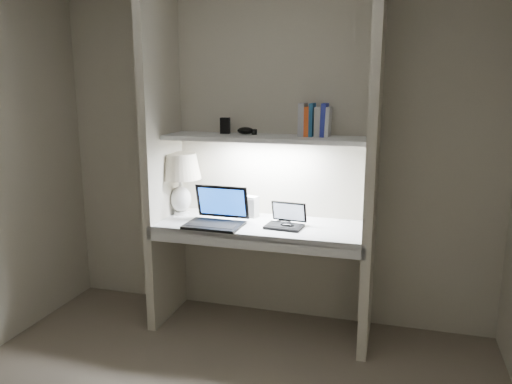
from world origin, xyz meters
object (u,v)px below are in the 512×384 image
(laptop_main, at_px, (217,216))
(laptop_netbook, at_px, (286,221))
(table_lamp, at_px, (180,173))
(speaker, at_px, (250,206))
(book_row, at_px, (315,121))

(laptop_main, distance_m, laptop_netbook, 0.47)
(table_lamp, xyz_separation_m, laptop_netbook, (0.82, -0.11, -0.27))
(laptop_main, xyz_separation_m, speaker, (0.16, 0.25, 0.02))
(table_lamp, relative_size, laptop_main, 1.17)
(table_lamp, height_order, laptop_main, table_lamp)
(laptop_netbook, height_order, speaker, laptop_netbook)
(table_lamp, bearing_deg, speaker, 7.22)
(laptop_main, xyz_separation_m, laptop_netbook, (0.47, 0.07, -0.02))
(table_lamp, bearing_deg, laptop_netbook, -7.97)
(laptop_main, distance_m, book_row, 0.93)
(table_lamp, height_order, book_row, book_row)
(book_row, bearing_deg, speaker, -178.46)
(laptop_main, xyz_separation_m, book_row, (0.61, 0.26, 0.64))
(laptop_netbook, relative_size, book_row, 1.18)
(laptop_main, height_order, laptop_netbook, laptop_main)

